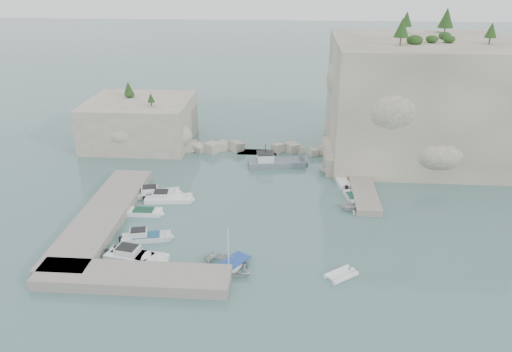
# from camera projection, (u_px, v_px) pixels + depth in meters

# --- Properties ---
(ground) EXTENTS (400.00, 400.00, 0.00)m
(ground) POSITION_uv_depth(u_px,v_px,m) (252.00, 221.00, 56.75)
(ground) COLOR slate
(ground) RESTS_ON ground
(cliff_east) EXTENTS (26.00, 22.00, 17.00)m
(cliff_east) POSITION_uv_depth(u_px,v_px,m) (421.00, 100.00, 72.79)
(cliff_east) COLOR beige
(cliff_east) RESTS_ON ground
(cliff_terrace) EXTENTS (8.00, 10.00, 2.50)m
(cliff_terrace) POSITION_uv_depth(u_px,v_px,m) (352.00, 157.00, 71.81)
(cliff_terrace) COLOR beige
(cliff_terrace) RESTS_ON ground
(outcrop_west) EXTENTS (16.00, 14.00, 7.00)m
(outcrop_west) POSITION_uv_depth(u_px,v_px,m) (140.00, 122.00, 79.54)
(outcrop_west) COLOR beige
(outcrop_west) RESTS_ON ground
(quay_west) EXTENTS (5.00, 24.00, 1.10)m
(quay_west) POSITION_uv_depth(u_px,v_px,m) (103.00, 216.00, 56.77)
(quay_west) COLOR #9E9689
(quay_west) RESTS_ON ground
(quay_south) EXTENTS (18.00, 4.00, 1.10)m
(quay_south) POSITION_uv_depth(u_px,v_px,m) (133.00, 278.00, 45.79)
(quay_south) COLOR #9E9689
(quay_south) RESTS_ON ground
(ledge_east) EXTENTS (3.00, 16.00, 0.80)m
(ledge_east) POSITION_uv_depth(u_px,v_px,m) (362.00, 185.00, 64.81)
(ledge_east) COLOR #9E9689
(ledge_east) RESTS_ON ground
(breakwater) EXTENTS (28.00, 3.00, 1.40)m
(breakwater) POSITION_uv_depth(u_px,v_px,m) (257.00, 148.00, 76.63)
(breakwater) COLOR beige
(breakwater) RESTS_ON ground
(motorboat_a) EXTENTS (6.52, 3.39, 1.40)m
(motorboat_a) POSITION_uv_depth(u_px,v_px,m) (157.00, 195.00, 62.90)
(motorboat_a) COLOR white
(motorboat_a) RESTS_ON ground
(motorboat_b) EXTENTS (6.46, 2.66, 1.40)m
(motorboat_b) POSITION_uv_depth(u_px,v_px,m) (169.00, 201.00, 61.52)
(motorboat_b) COLOR white
(motorboat_b) RESTS_ON ground
(motorboat_c) EXTENTS (4.65, 1.79, 0.70)m
(motorboat_c) POSITION_uv_depth(u_px,v_px,m) (144.00, 214.00, 58.29)
(motorboat_c) COLOR white
(motorboat_c) RESTS_ON ground
(motorboat_d) EXTENTS (5.87, 2.92, 1.40)m
(motorboat_d) POSITION_uv_depth(u_px,v_px,m) (147.00, 240.00, 53.01)
(motorboat_d) COLOR silver
(motorboat_d) RESTS_ON ground
(motorboat_e) EXTENTS (5.04, 3.56, 0.70)m
(motorboat_e) POSITION_uv_depth(u_px,v_px,m) (133.00, 257.00, 49.97)
(motorboat_e) COLOR white
(motorboat_e) RESTS_ON ground
(motorboat_f) EXTENTS (7.13, 3.27, 1.40)m
(motorboat_f) POSITION_uv_depth(u_px,v_px,m) (137.00, 259.00, 49.56)
(motorboat_f) COLOR white
(motorboat_f) RESTS_ON ground
(rowboat) EXTENTS (6.51, 6.09, 1.10)m
(rowboat) POSITION_uv_depth(u_px,v_px,m) (229.00, 269.00, 48.02)
(rowboat) COLOR silver
(rowboat) RESTS_ON ground
(inflatable_dinghy) EXTENTS (3.53, 3.22, 0.44)m
(inflatable_dinghy) POSITION_uv_depth(u_px,v_px,m) (341.00, 276.00, 46.91)
(inflatable_dinghy) COLOR white
(inflatable_dinghy) RESTS_ON ground
(tender_east_a) EXTENTS (3.44, 3.09, 1.61)m
(tender_east_a) POSITION_uv_depth(u_px,v_px,m) (351.00, 210.00, 59.29)
(tender_east_a) COLOR silver
(tender_east_a) RESTS_ON ground
(tender_east_b) EXTENTS (2.22, 4.27, 0.70)m
(tender_east_b) POSITION_uv_depth(u_px,v_px,m) (352.00, 199.00, 61.85)
(tender_east_b) COLOR silver
(tender_east_b) RESTS_ON ground
(tender_east_c) EXTENTS (2.17, 4.63, 0.70)m
(tender_east_c) POSITION_uv_depth(u_px,v_px,m) (342.00, 183.00, 66.26)
(tender_east_c) COLOR white
(tender_east_c) RESTS_ON ground
(tender_east_d) EXTENTS (4.67, 3.48, 1.70)m
(tender_east_d) POSITION_uv_depth(u_px,v_px,m) (332.00, 175.00, 68.82)
(tender_east_d) COLOR white
(tender_east_d) RESTS_ON ground
(work_boat) EXTENTS (9.22, 4.09, 2.20)m
(work_boat) POSITION_uv_depth(u_px,v_px,m) (276.00, 166.00, 71.88)
(work_boat) COLOR slate
(work_boat) RESTS_ON ground
(rowboat_mast) EXTENTS (0.10, 0.10, 4.20)m
(rowboat_mast) POSITION_uv_depth(u_px,v_px,m) (228.00, 245.00, 46.96)
(rowboat_mast) COLOR white
(rowboat_mast) RESTS_ON rowboat
(vegetation) EXTENTS (53.48, 13.88, 13.40)m
(vegetation) POSITION_uv_depth(u_px,v_px,m) (391.00, 31.00, 70.63)
(vegetation) COLOR #1E4219
(vegetation) RESTS_ON ground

